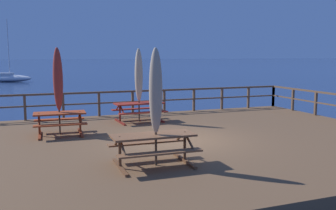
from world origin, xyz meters
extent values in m
plane|color=navy|center=(0.00, 0.00, 0.00)|extent=(600.00, 600.00, 0.00)
cube|color=brown|center=(0.00, 0.00, 0.34)|extent=(15.48, 11.10, 0.68)
cube|color=brown|center=(0.00, 5.40, 1.73)|extent=(15.18, 0.09, 0.08)
cube|color=brown|center=(0.00, 5.40, 1.26)|extent=(15.18, 0.07, 0.06)
cube|color=brown|center=(-4.55, 5.40, 1.20)|extent=(0.10, 0.10, 1.05)
cube|color=brown|center=(-3.04, 5.40, 1.20)|extent=(0.10, 0.10, 1.05)
cube|color=brown|center=(-1.52, 5.40, 1.20)|extent=(0.10, 0.10, 1.05)
cube|color=brown|center=(0.00, 5.40, 1.20)|extent=(0.10, 0.10, 1.05)
cube|color=brown|center=(1.52, 5.40, 1.20)|extent=(0.10, 0.10, 1.05)
cube|color=brown|center=(3.04, 5.40, 1.20)|extent=(0.10, 0.10, 1.05)
cube|color=brown|center=(4.55, 5.40, 1.20)|extent=(0.10, 0.10, 1.05)
cube|color=brown|center=(6.07, 5.40, 1.20)|extent=(0.10, 0.10, 1.05)
cube|color=brown|center=(7.59, 5.40, 1.20)|extent=(0.10, 0.10, 1.05)
cube|color=brown|center=(7.59, 2.31, 1.20)|extent=(0.10, 0.10, 1.05)
cube|color=brown|center=(7.59, 3.86, 1.20)|extent=(0.10, 0.10, 1.05)
cube|color=brown|center=(7.59, 5.40, 1.20)|extent=(0.10, 0.10, 1.05)
cube|color=#993819|center=(-3.44, 2.00, 1.42)|extent=(1.72, 0.84, 0.05)
cube|color=#993819|center=(-3.46, 1.44, 1.12)|extent=(1.69, 0.36, 0.04)
cube|color=#993819|center=(-3.41, 2.56, 1.12)|extent=(1.69, 0.36, 0.04)
cube|color=maroon|center=(-4.10, 2.03, 0.71)|extent=(0.14, 1.40, 0.06)
cylinder|color=maroon|center=(-4.10, 2.03, 1.05)|extent=(0.07, 0.07, 0.74)
cylinder|color=maroon|center=(-4.11, 1.75, 1.27)|extent=(0.08, 0.63, 0.37)
cylinder|color=maroon|center=(-4.09, 2.31, 1.27)|extent=(0.08, 0.63, 0.37)
cube|color=maroon|center=(-2.78, 1.97, 0.71)|extent=(0.14, 1.40, 0.06)
cylinder|color=maroon|center=(-2.78, 1.97, 1.05)|extent=(0.07, 0.07, 0.74)
cylinder|color=maroon|center=(-2.79, 1.69, 1.27)|extent=(0.08, 0.63, 0.37)
cylinder|color=maroon|center=(-2.77, 2.25, 1.27)|extent=(0.08, 0.63, 0.37)
cube|color=brown|center=(-1.59, -2.40, 1.42)|extent=(2.03, 0.79, 0.05)
cube|color=brown|center=(-1.60, -2.96, 1.12)|extent=(2.02, 0.31, 0.04)
cube|color=brown|center=(-1.59, -1.84, 1.12)|extent=(2.02, 0.31, 0.04)
cube|color=brown|center=(-2.42, -2.39, 0.71)|extent=(0.10, 1.40, 0.06)
cylinder|color=brown|center=(-2.42, -2.39, 1.05)|extent=(0.07, 0.07, 0.74)
cylinder|color=brown|center=(-2.42, -2.67, 1.27)|extent=(0.06, 0.63, 0.37)
cylinder|color=brown|center=(-2.42, -2.11, 1.27)|extent=(0.06, 0.63, 0.37)
cube|color=brown|center=(-0.77, -2.41, 0.71)|extent=(0.10, 1.40, 0.06)
cylinder|color=brown|center=(-0.77, -2.41, 1.05)|extent=(0.07, 0.07, 0.74)
cylinder|color=brown|center=(-0.77, -2.69, 1.27)|extent=(0.06, 0.63, 0.37)
cylinder|color=brown|center=(-0.76, -2.13, 1.27)|extent=(0.06, 0.63, 0.37)
cube|color=maroon|center=(-0.23, 3.54, 1.42)|extent=(2.00, 0.84, 0.05)
cube|color=maroon|center=(-0.21, 2.98, 1.12)|extent=(1.98, 0.36, 0.04)
cube|color=maroon|center=(-0.25, 4.10, 1.12)|extent=(1.98, 0.36, 0.04)
cube|color=maroon|center=(-1.03, 3.51, 0.71)|extent=(0.14, 1.40, 0.06)
cylinder|color=maroon|center=(-1.03, 3.51, 1.05)|extent=(0.07, 0.07, 0.74)
cylinder|color=maroon|center=(-1.02, 3.23, 1.27)|extent=(0.08, 0.63, 0.37)
cylinder|color=maroon|center=(-1.05, 3.79, 1.27)|extent=(0.08, 0.63, 0.37)
cube|color=maroon|center=(0.57, 3.57, 0.71)|extent=(0.14, 1.40, 0.06)
cylinder|color=maroon|center=(0.57, 3.57, 1.05)|extent=(0.07, 0.07, 0.74)
cylinder|color=maroon|center=(0.58, 3.29, 1.27)|extent=(0.08, 0.63, 0.37)
cylinder|color=maroon|center=(0.56, 3.85, 1.27)|extent=(0.08, 0.63, 0.37)
cylinder|color=#4C3828|center=(-3.45, 2.07, 2.06)|extent=(0.06, 0.06, 2.77)
ellipsoid|color=#A33328|center=(-3.45, 2.07, 2.55)|extent=(0.32, 0.32, 2.10)
cylinder|color=maroon|center=(-3.45, 2.07, 2.39)|extent=(0.21, 0.21, 0.05)
cone|color=#4C3828|center=(-3.45, 2.07, 3.52)|extent=(0.10, 0.10, 0.14)
cylinder|color=#4C3828|center=(-1.54, -2.45, 2.03)|extent=(0.06, 0.06, 2.70)
ellipsoid|color=tan|center=(-1.54, -2.45, 2.50)|extent=(0.32, 0.32, 2.05)
cylinder|color=#685B4C|center=(-1.54, -2.45, 2.35)|extent=(0.21, 0.21, 0.05)
cone|color=#4C3828|center=(-1.54, -2.45, 3.44)|extent=(0.10, 0.10, 0.14)
cylinder|color=#4C3828|center=(-0.24, 3.52, 2.07)|extent=(0.06, 0.06, 2.78)
ellipsoid|color=#CCB793|center=(-0.24, 3.52, 2.56)|extent=(0.32, 0.32, 2.11)
cylinder|color=#7A6E58|center=(-0.24, 3.52, 2.40)|extent=(0.21, 0.21, 0.05)
cone|color=#4C3828|center=(-0.24, 3.52, 3.53)|extent=(0.10, 0.10, 0.14)
ellipsoid|color=silver|center=(-6.80, 39.88, 0.45)|extent=(6.18, 3.87, 0.90)
cube|color=silver|center=(-7.08, 39.99, 0.95)|extent=(2.08, 1.70, 0.36)
cylinder|color=silver|center=(-6.52, 39.76, 4.22)|extent=(0.10, 0.10, 7.00)
camera|label=1|loc=(-4.36, -10.83, 3.35)|focal=39.94mm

